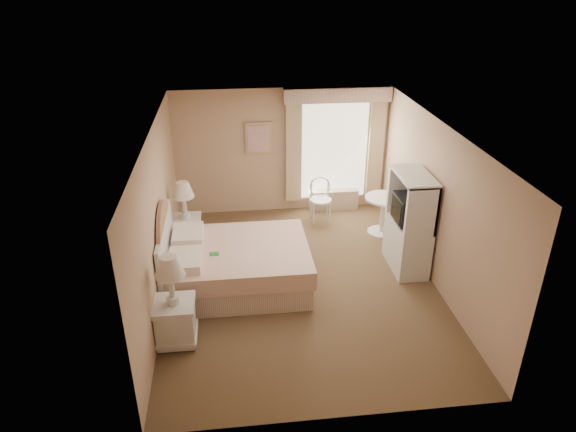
{
  "coord_description": "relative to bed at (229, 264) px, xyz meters",
  "views": [
    {
      "loc": [
        -1.0,
        -6.82,
        4.58
      ],
      "look_at": [
        -0.16,
        0.3,
        1.04
      ],
      "focal_mm": 32.0,
      "sensor_mm": 36.0,
      "label": 1
    }
  ],
  "objects": [
    {
      "name": "armoire",
      "position": [
        2.93,
        0.22,
        0.31
      ],
      "size": [
        0.5,
        1.0,
        1.66
      ],
      "color": "white",
      "rests_on": "room"
    },
    {
      "name": "framed_art",
      "position": [
        0.66,
        2.65,
        1.18
      ],
      "size": [
        0.52,
        0.04,
        0.62
      ],
      "color": "tan",
      "rests_on": "room"
    },
    {
      "name": "nightstand_near",
      "position": [
        -0.73,
        -1.27,
        0.12
      ],
      "size": [
        0.54,
        0.54,
        1.3
      ],
      "color": "white",
      "rests_on": "room"
    },
    {
      "name": "nightstand_far",
      "position": [
        -0.73,
        1.26,
        0.1
      ],
      "size": [
        0.52,
        0.52,
        1.25
      ],
      "color": "white",
      "rests_on": "room"
    },
    {
      "name": "window",
      "position": [
        2.16,
        2.59,
        0.97
      ],
      "size": [
        2.05,
        0.22,
        2.51
      ],
      "color": "white",
      "rests_on": "room"
    },
    {
      "name": "bed",
      "position": [
        0.0,
        0.0,
        0.0
      ],
      "size": [
        2.24,
        1.76,
        1.56
      ],
      "color": "tan",
      "rests_on": "room"
    },
    {
      "name": "round_table",
      "position": [
        2.86,
        1.43,
        0.11
      ],
      "size": [
        0.69,
        0.69,
        0.73
      ],
      "color": "silver",
      "rests_on": "room"
    },
    {
      "name": "room",
      "position": [
        1.11,
        -0.06,
        0.88
      ],
      "size": [
        4.21,
        5.51,
        2.51
      ],
      "color": "brown",
      "rests_on": "ground"
    },
    {
      "name": "cafe_chair",
      "position": [
        1.81,
        2.14,
        0.13
      ],
      "size": [
        0.42,
        0.42,
        0.86
      ],
      "rotation": [
        0.0,
        0.0,
        -0.01
      ],
      "color": "silver",
      "rests_on": "room"
    }
  ]
}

